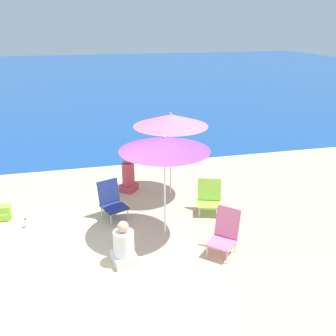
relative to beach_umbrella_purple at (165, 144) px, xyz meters
name	(u,v)px	position (x,y,z in m)	size (l,w,h in m)	color
ground_plane	(85,274)	(-1.54, -0.91, -1.79)	(60.00, 60.00, 0.00)	#D1BA89
sea_water	(74,75)	(-1.54, 23.87, -1.78)	(60.00, 40.00, 0.01)	#19478C
beach_umbrella_purple	(165,144)	(0.00, 0.00, 0.00)	(1.62, 1.62, 1.95)	white
beach_umbrella_pink	(171,120)	(0.53, 1.67, -0.01)	(1.65, 1.65, 1.95)	white
beach_chair_pink	(225,232)	(0.87, -0.84, -1.40)	(0.67, 0.67, 0.80)	silver
beach_chair_navy	(111,200)	(-0.91, 0.87, -1.39)	(0.62, 0.67, 0.78)	silver
beach_chair_lime	(209,197)	(1.12, 0.65, -1.45)	(0.62, 0.63, 0.69)	silver
person_seated_near	(128,177)	(-0.40, 2.11, -1.43)	(0.50, 0.50, 0.87)	#BF3F4C
person_seated_far	(124,247)	(-0.87, -0.75, -1.48)	(0.45, 0.51, 0.78)	silver
backpack_lime	(4,213)	(-3.07, 1.31, -1.64)	(0.26, 0.25, 0.30)	#8ECC3D
water_bottle	(26,224)	(-2.60, 0.85, -1.71)	(0.08, 0.08, 0.20)	silver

